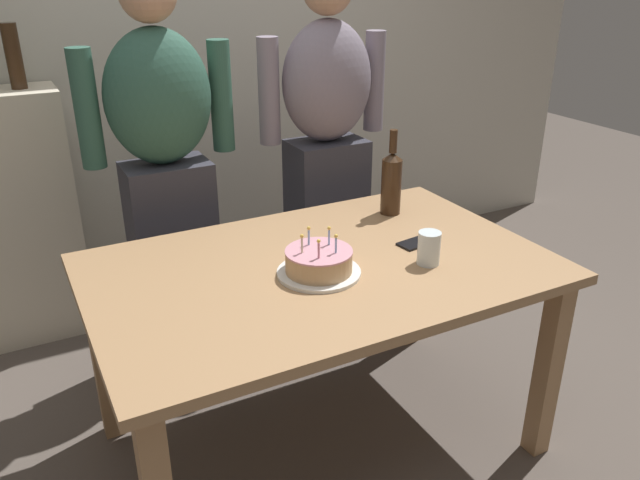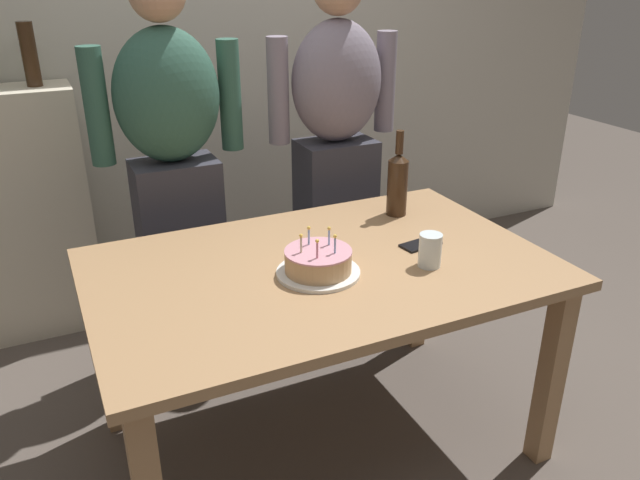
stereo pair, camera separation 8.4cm
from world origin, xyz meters
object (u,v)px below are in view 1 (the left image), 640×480
Objects in this scene: water_glass_near at (429,248)px; cell_phone at (418,242)px; birthday_cake at (319,263)px; person_man_bearded at (166,174)px; person_woman_cardigan at (327,151)px; wine_bottle at (391,181)px.

water_glass_near is 0.78× the size of cell_phone.
person_man_bearded is at bearing 107.12° from birthday_cake.
cell_phone is 0.80m from person_woman_cardigan.
birthday_cake reaches higher than cell_phone.
cell_phone is (-0.08, -0.29, -0.13)m from wine_bottle.
person_woman_cardigan reaches higher than water_glass_near.
person_man_bearded reaches higher than water_glass_near.
person_man_bearded reaches higher than birthday_cake.
wine_bottle is 0.90m from person_man_bearded.
water_glass_near reaches higher than cell_phone.
birthday_cake is at bearing -145.68° from wine_bottle.
person_woman_cardigan is (0.12, 0.93, 0.08)m from water_glass_near.
wine_bottle reaches higher than cell_phone.
person_man_bearded reaches higher than cell_phone.
cell_phone is 0.09× the size of person_man_bearded.
person_woman_cardigan is at bearing -180.00° from person_man_bearded.
birthday_cake is at bearing 60.20° from person_woman_cardigan.
water_glass_near is 0.33× the size of wine_bottle.
person_woman_cardigan is (-0.02, 0.49, 0.00)m from wine_bottle.
person_man_bearded is (-0.75, 0.49, 0.00)m from wine_bottle.
wine_bottle is at bearing 66.98° from cell_phone.
person_man_bearded is 1.00× the size of person_woman_cardigan.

